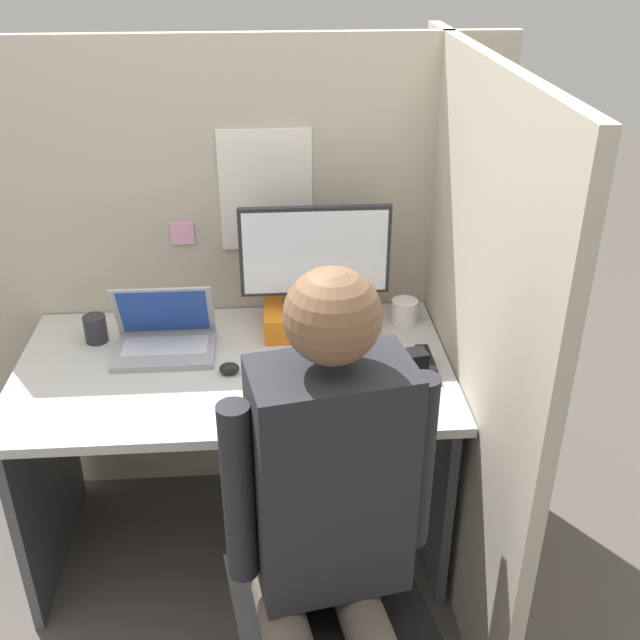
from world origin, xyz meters
The scene contains 14 objects.
ground_plane centered at (0.00, 0.00, 0.00)m, with size 12.00×12.00×0.00m, color #514C47.
cubicle_panel_back centered at (0.00, 0.78, 0.84)m, with size 1.84×0.05×1.67m.
cubicle_panel_right centered at (0.70, 0.30, 0.84)m, with size 0.04×1.41×1.67m.
desk centered at (0.00, 0.38, 0.56)m, with size 1.34×0.76×0.75m.
paper_box centered at (0.27, 0.60, 0.79)m, with size 0.34×0.23×0.08m.
monitor centered at (0.27, 0.60, 1.01)m, with size 0.49×0.22×0.34m.
laptop centered at (-0.22, 0.48, 0.80)m, with size 0.31×0.22×0.22m.
mouse centered at (-0.01, 0.33, 0.77)m, with size 0.06×0.05×0.03m.
stapler centered at (0.59, 0.31, 0.77)m, with size 0.04×0.16×0.04m.
carrot_toy centered at (0.29, 0.21, 0.78)m, with size 0.05×0.13×0.05m.
office_chair centered at (0.26, -0.23, 0.54)m, with size 0.55×0.59×1.03m.
person centered at (0.23, -0.38, 0.81)m, with size 0.47×0.45×1.39m.
coffee_mug centered at (0.57, 0.62, 0.79)m, with size 0.09×0.09×0.08m.
pen_cup centered at (-0.45, 0.56, 0.80)m, with size 0.07×0.07×0.09m.
Camera 1 is at (0.12, -1.61, 1.98)m, focal length 42.00 mm.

